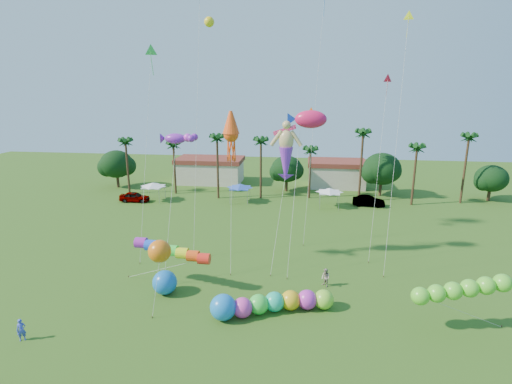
# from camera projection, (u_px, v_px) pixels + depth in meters

# --- Properties ---
(ground) EXTENTS (160.00, 160.00, 0.00)m
(ground) POSITION_uv_depth(u_px,v_px,m) (238.00, 352.00, 27.95)
(ground) COLOR #285116
(ground) RESTS_ON ground
(tree_line) EXTENTS (69.46, 8.91, 11.00)m
(tree_line) POSITION_uv_depth(u_px,v_px,m) (301.00, 169.00, 68.61)
(tree_line) COLOR #3A2819
(tree_line) RESTS_ON ground
(buildings_row) EXTENTS (35.00, 7.00, 4.00)m
(buildings_row) POSITION_uv_depth(u_px,v_px,m) (266.00, 174.00, 75.76)
(buildings_row) COLOR beige
(buildings_row) RESTS_ON ground
(tent_row) EXTENTS (31.00, 4.00, 0.60)m
(tent_row) POSITION_uv_depth(u_px,v_px,m) (239.00, 187.00, 62.81)
(tent_row) COLOR white
(tent_row) RESTS_ON ground
(car_a) EXTENTS (4.79, 2.04, 1.62)m
(car_a) POSITION_uv_depth(u_px,v_px,m) (135.00, 197.00, 64.21)
(car_a) COLOR #4C4C54
(car_a) RESTS_ON ground
(car_b) EXTENTS (5.05, 2.25, 1.61)m
(car_b) POSITION_uv_depth(u_px,v_px,m) (369.00, 201.00, 61.88)
(car_b) COLOR #4C4C54
(car_b) RESTS_ON ground
(spectator_a) EXTENTS (0.74, 0.67, 1.70)m
(spectator_a) POSITION_uv_depth(u_px,v_px,m) (21.00, 330.00, 29.07)
(spectator_a) COLOR blue
(spectator_a) RESTS_ON ground
(spectator_b) EXTENTS (1.06, 1.09, 1.77)m
(spectator_b) POSITION_uv_depth(u_px,v_px,m) (326.00, 278.00, 36.92)
(spectator_b) COLOR #A8988C
(spectator_b) RESTS_ON ground
(caterpillar_inflatable) EXTENTS (10.19, 4.80, 2.11)m
(caterpillar_inflatable) POSITION_uv_depth(u_px,v_px,m) (268.00, 303.00, 32.55)
(caterpillar_inflatable) COLOR #E03BAD
(caterpillar_inflatable) RESTS_ON ground
(blue_ball) EXTENTS (2.19, 2.19, 2.19)m
(blue_ball) POSITION_uv_depth(u_px,v_px,m) (165.00, 282.00, 35.60)
(blue_ball) COLOR blue
(blue_ball) RESTS_ON ground
(rainbow_tube) EXTENTS (10.05, 3.17, 3.76)m
(rainbow_tube) POSITION_uv_depth(u_px,v_px,m) (184.00, 258.00, 35.56)
(rainbow_tube) COLOR #FB291B
(rainbow_tube) RESTS_ON ground
(green_worm) EXTENTS (10.41, 2.65, 3.68)m
(green_worm) POSITION_uv_depth(u_px,v_px,m) (420.00, 296.00, 29.78)
(green_worm) COLOR #5CD42F
(green_worm) RESTS_ON ground
(orange_ball_kite) EXTENTS (2.01, 2.01, 6.50)m
(orange_ball_kite) POSITION_uv_depth(u_px,v_px,m) (160.00, 251.00, 31.08)
(orange_ball_kite) COLOR orange
(orange_ball_kite) RESTS_ON ground
(merman_kite) EXTENTS (2.60, 5.28, 14.24)m
(merman_kite) POSITION_uv_depth(u_px,v_px,m) (286.00, 155.00, 40.23)
(merman_kite) COLOR tan
(merman_kite) RESTS_ON ground
(fish_kite) EXTENTS (4.89, 6.43, 15.87)m
(fish_kite) POSITION_uv_depth(u_px,v_px,m) (311.00, 119.00, 39.69)
(fish_kite) COLOR #E61956
(fish_kite) RESTS_ON ground
(squid_kite) EXTENTS (1.74, 4.47, 15.83)m
(squid_kite) POSITION_uv_depth(u_px,v_px,m) (231.00, 135.00, 39.37)
(squid_kite) COLOR #FF4F14
(squid_kite) RESTS_ON ground
(lobster_kite) EXTENTS (4.10, 6.49, 13.89)m
(lobster_kite) POSITION_uv_depth(u_px,v_px,m) (175.00, 139.00, 38.33)
(lobster_kite) COLOR purple
(lobster_kite) RESTS_ON ground
(delta_kite_red) EXTENTS (1.58, 3.34, 19.27)m
(delta_kite_red) POSITION_uv_depth(u_px,v_px,m) (387.00, 84.00, 40.11)
(delta_kite_red) COLOR red
(delta_kite_red) RESTS_ON ground
(delta_kite_yellow) EXTENTS (1.46, 3.70, 24.66)m
(delta_kite_yellow) POSITION_uv_depth(u_px,v_px,m) (408.00, 25.00, 36.00)
(delta_kite_yellow) COLOR #C8DE16
(delta_kite_yellow) RESTS_ON ground
(delta_kite_green) EXTENTS (2.17, 3.72, 22.07)m
(delta_kite_green) POSITION_uv_depth(u_px,v_px,m) (151.00, 54.00, 39.32)
(delta_kite_green) COLOR green
(delta_kite_green) RESTS_ON ground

